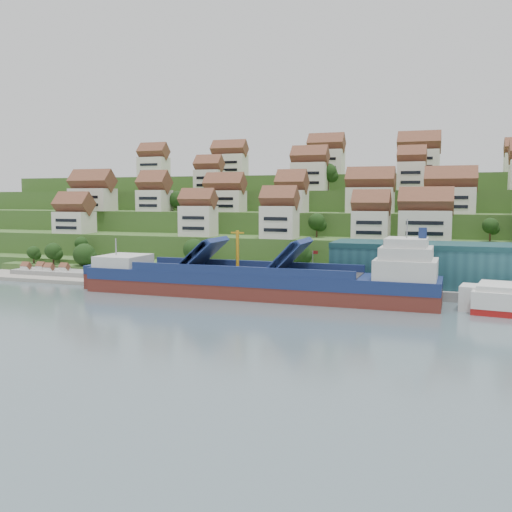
% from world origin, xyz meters
% --- Properties ---
extents(ground, '(300.00, 300.00, 0.00)m').
position_xyz_m(ground, '(0.00, 0.00, 0.00)').
color(ground, slate).
rests_on(ground, ground).
extents(quay, '(180.00, 14.00, 2.20)m').
position_xyz_m(quay, '(20.00, 15.00, 1.10)').
color(quay, gray).
rests_on(quay, ground).
extents(pebble_beach, '(45.00, 20.00, 1.00)m').
position_xyz_m(pebble_beach, '(-58.00, 12.00, 0.50)').
color(pebble_beach, gray).
rests_on(pebble_beach, ground).
extents(hillside, '(260.00, 128.00, 31.00)m').
position_xyz_m(hillside, '(0.00, 103.55, 10.66)').
color(hillside, '#2D4C1E').
rests_on(hillside, ground).
extents(hillside_village, '(158.46, 63.54, 29.22)m').
position_xyz_m(hillside_village, '(6.91, 60.79, 24.45)').
color(hillside_village, silver).
rests_on(hillside_village, ground).
extents(hillside_trees, '(142.01, 62.95, 31.81)m').
position_xyz_m(hillside_trees, '(-9.81, 44.18, 16.29)').
color(hillside_trees, '#1B3913').
rests_on(hillside_trees, ground).
extents(warehouse, '(60.00, 15.00, 10.00)m').
position_xyz_m(warehouse, '(52.00, 17.00, 7.20)').
color(warehouse, '#21505A').
rests_on(warehouse, quay).
extents(flagpole, '(1.28, 0.16, 8.00)m').
position_xyz_m(flagpole, '(18.11, 10.00, 6.88)').
color(flagpole, gray).
rests_on(flagpole, quay).
extents(beach_huts, '(14.40, 3.70, 2.20)m').
position_xyz_m(beach_huts, '(-60.00, 10.75, 2.10)').
color(beach_huts, white).
rests_on(beach_huts, pebble_beach).
extents(cargo_ship, '(81.77, 12.98, 18.17)m').
position_xyz_m(cargo_ship, '(8.95, 0.64, 3.43)').
color(cargo_ship, maroon).
rests_on(cargo_ship, ground).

